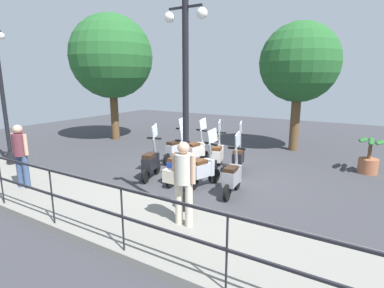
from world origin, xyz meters
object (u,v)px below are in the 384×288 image
at_px(tree_distant, 299,63).
at_px(potted_palm, 369,159).
at_px(scooter_near_0, 232,176).
at_px(pedestrian_with_bag, 183,177).
at_px(scooter_far_1, 218,154).
at_px(lamp_post_near, 186,119).
at_px(pedestrian_distant, 20,151).
at_px(scooter_near_2, 178,166).
at_px(scooter_near_3, 151,162).
at_px(scooter_near_1, 203,169).
at_px(lamp_post_far, 4,103).
at_px(scooter_far_0, 238,157).
at_px(tree_large, 111,57).
at_px(scooter_far_2, 196,151).
at_px(scooter_far_3, 176,149).

relative_size(tree_distant, potted_palm, 4.64).
relative_size(potted_palm, scooter_near_0, 0.69).
relative_size(pedestrian_with_bag, scooter_far_1, 1.03).
bearing_deg(lamp_post_near, pedestrian_distant, 103.29).
bearing_deg(scooter_near_2, tree_distant, -22.71).
distance_m(tree_distant, scooter_near_2, 6.59).
relative_size(scooter_near_3, scooter_far_1, 1.00).
relative_size(scooter_near_1, scooter_near_3, 1.00).
bearing_deg(lamp_post_far, scooter_near_1, -74.15).
bearing_deg(lamp_post_far, potted_palm, -61.43).
bearing_deg(scooter_far_0, tree_large, 61.23).
xyz_separation_m(tree_distant, scooter_far_2, (-3.82, 2.29, -2.91)).
height_order(tree_distant, scooter_far_2, tree_distant).
height_order(lamp_post_far, scooter_far_0, lamp_post_far).
bearing_deg(pedestrian_with_bag, potted_palm, -25.46).
relative_size(pedestrian_with_bag, tree_distant, 0.32).
distance_m(pedestrian_distant, scooter_near_1, 4.58).
bearing_deg(scooter_near_1, lamp_post_near, -145.80).
distance_m(scooter_near_1, scooter_far_3, 2.48).
relative_size(scooter_near_1, scooter_far_2, 1.00).
xyz_separation_m(pedestrian_distant, scooter_near_1, (2.72, -3.64, -0.60)).
bearing_deg(scooter_near_0, scooter_far_1, 29.89).
height_order(pedestrian_distant, scooter_near_1, pedestrian_distant).
xyz_separation_m(pedestrian_with_bag, scooter_near_2, (2.21, 1.59, -0.60)).
relative_size(scooter_near_0, scooter_near_3, 1.00).
bearing_deg(scooter_near_1, scooter_far_0, 5.75).
bearing_deg(scooter_far_1, scooter_far_2, 66.32).
xyz_separation_m(lamp_post_far, pedestrian_with_bag, (-0.58, -6.92, -1.02)).
height_order(lamp_post_near, scooter_far_1, lamp_post_near).
bearing_deg(lamp_post_far, tree_large, 6.45).
distance_m(pedestrian_with_bag, scooter_near_2, 2.79).
height_order(tree_distant, potted_palm, tree_distant).
bearing_deg(lamp_post_near, pedestrian_with_bag, -153.05).
xyz_separation_m(tree_large, scooter_near_2, (-3.54, -5.92, -3.28)).
relative_size(scooter_far_0, scooter_far_1, 1.00).
xyz_separation_m(pedestrian_with_bag, tree_large, (5.75, 7.51, 2.68)).
bearing_deg(lamp_post_far, scooter_far_2, -54.90).
xyz_separation_m(scooter_far_2, scooter_far_3, (-0.14, 0.72, 0.00)).
distance_m(lamp_post_near, scooter_far_3, 4.41).
relative_size(tree_large, scooter_near_0, 3.66).
bearing_deg(scooter_far_1, scooter_near_1, 175.34).
height_order(tree_large, tree_distant, tree_large).
height_order(tree_distant, scooter_near_1, tree_distant).
height_order(scooter_near_0, scooter_far_1, same).
bearing_deg(lamp_post_far, pedestrian_distant, -112.15).
bearing_deg(scooter_far_0, scooter_near_0, -176.09).
bearing_deg(scooter_far_2, scooter_near_2, -155.61).
bearing_deg(scooter_far_3, scooter_near_0, -113.84).
bearing_deg(pedestrian_distant, tree_distant, 139.32).
height_order(potted_palm, scooter_far_1, scooter_far_1).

